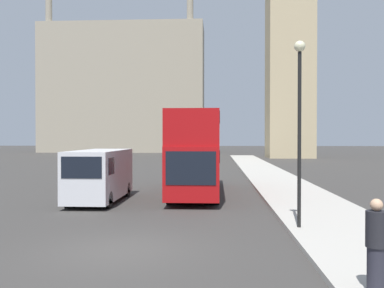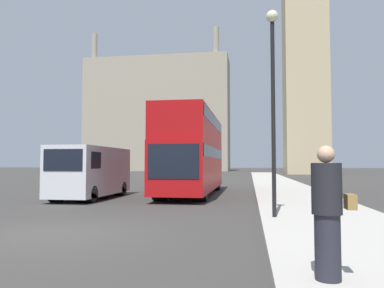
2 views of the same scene
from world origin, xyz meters
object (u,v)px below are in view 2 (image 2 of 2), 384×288
(red_double_decker_bus, at_px, (192,150))
(pedestrian, at_px, (328,212))
(white_van, at_px, (91,171))
(street_lamp, at_px, (273,81))

(red_double_decker_bus, height_order, pedestrian, red_double_decker_bus)
(pedestrian, bearing_deg, white_van, 125.83)
(white_van, height_order, street_lamp, street_lamp)
(white_van, distance_m, pedestrian, 14.75)
(red_double_decker_bus, distance_m, pedestrian, 15.66)
(white_van, bearing_deg, red_double_decker_bus, 34.38)
(white_van, xyz_separation_m, pedestrian, (8.63, -11.95, -0.29))
(red_double_decker_bus, relative_size, white_van, 1.84)
(white_van, relative_size, street_lamp, 0.94)
(pedestrian, distance_m, street_lamp, 6.65)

